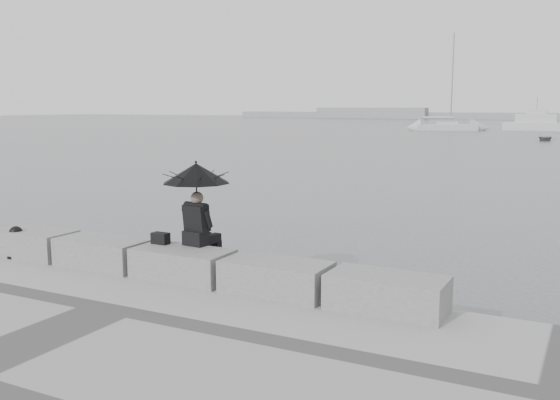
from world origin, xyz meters
The scene contains 13 objects.
ground centered at (0.00, 0.00, 0.00)m, with size 360.00×360.00×0.00m, color #484B4D.
stone_block_far_left centered at (-3.40, -0.45, 0.75)m, with size 1.60×0.80×0.50m, color slate.
stone_block_left centered at (-1.70, -0.45, 0.75)m, with size 1.60×0.80×0.50m, color slate.
stone_block_centre centered at (0.00, -0.45, 0.75)m, with size 1.60×0.80×0.50m, color slate.
stone_block_right centered at (1.70, -0.45, 0.75)m, with size 1.60×0.80×0.50m, color slate.
stone_block_far_right centered at (3.40, -0.45, 0.75)m, with size 1.60×0.80×0.50m, color slate.
seated_person centered at (0.02, -0.07, 1.99)m, with size 1.11×1.11×1.39m.
bag centered at (-0.56, -0.29, 1.09)m, with size 0.29×0.17×0.19m, color black.
mooring_bollard centered at (-3.58, -0.67, 0.75)m, with size 0.38×0.38×0.59m.
distant_landmass centered at (-8.14, 154.51, 0.90)m, with size 180.00×8.00×2.80m.
sailboat_left centered at (-13.07, 76.81, 0.52)m, with size 8.23×4.99×12.90m.
motor_cruiser centered at (-1.35, 81.90, 0.89)m, with size 10.35×3.05×4.50m.
dinghy centered at (0.87, 56.02, 0.23)m, with size 2.75×1.16×0.47m, color gray.
Camera 1 is at (5.88, -8.37, 3.27)m, focal length 40.00 mm.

